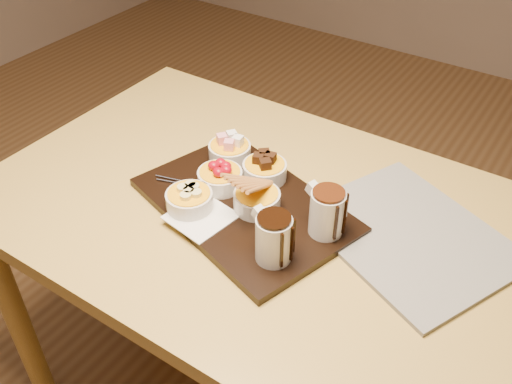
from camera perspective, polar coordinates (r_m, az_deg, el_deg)
The scene contains 12 objects.
dining_table at distance 1.32m, azimuth -0.03°, elevation -4.51°, with size 1.20×0.80×0.75m.
serving_board at distance 1.23m, azimuth -1.16°, elevation -1.37°, with size 0.46×0.30×0.02m, color black.
napkin at distance 1.19m, azimuth -5.53°, elevation -2.45°, with size 0.12×0.12×0.00m, color white.
bowl_marshmallows at distance 1.35m, azimuth -2.64°, elevation 4.03°, with size 0.10×0.10×0.04m, color beige.
bowl_cake at distance 1.28m, azimuth 0.86°, elevation 2.12°, with size 0.10×0.10×0.04m, color beige.
bowl_strawberries at distance 1.26m, azimuth -3.61°, elevation 1.32°, with size 0.10×0.10×0.04m, color beige.
bowl_biscotti at distance 1.20m, azimuth 0.08°, elevation -0.86°, with size 0.10×0.10×0.04m, color beige.
bowl_bananas at distance 1.21m, azimuth -6.67°, elevation -0.86°, with size 0.10×0.10×0.04m, color beige.
pitcher_dark_chocolate at distance 1.07m, azimuth 1.78°, elevation -4.74°, with size 0.07×0.07×0.10m, color silver.
pitcher_milk_chocolate at distance 1.13m, azimuth 7.10°, elevation -2.11°, with size 0.07×0.07×0.10m, color silver.
fondue_skewers at distance 1.27m, azimuth -4.76°, elevation 0.55°, with size 0.26×0.03×0.01m, color silver, non-canonical shape.
newspaper at distance 1.21m, azimuth 15.04°, elevation -4.19°, with size 0.39×0.32×0.01m, color beige.
Camera 1 is at (0.53, -0.80, 1.55)m, focal length 40.00 mm.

